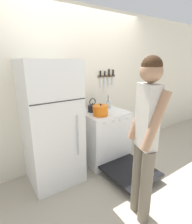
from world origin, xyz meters
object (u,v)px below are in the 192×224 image
at_px(dutch_oven_pot, 101,110).
at_px(utensil_jar, 108,105).
at_px(person, 146,134).
at_px(tea_kettle, 93,107).
at_px(stove_range, 105,137).
at_px(refrigerator, 52,124).

height_order(dutch_oven_pot, utensil_jar, utensil_jar).
height_order(utensil_jar, person, person).
distance_m(dutch_oven_pot, tea_kettle, 0.25).
height_order(stove_range, tea_kettle, tea_kettle).
xyz_separation_m(refrigerator, stove_range, (0.93, -0.02, -0.43)).
bearing_deg(stove_range, tea_kettle, 134.09).
bearing_deg(stove_range, refrigerator, 178.73).
bearing_deg(utensil_jar, stove_range, -138.08).
xyz_separation_m(tea_kettle, utensil_jar, (0.34, 0.01, 0.00)).
bearing_deg(dutch_oven_pot, person, -101.13).
bearing_deg(person, tea_kettle, 8.01).
bearing_deg(utensil_jar, tea_kettle, -178.87).
distance_m(refrigerator, dutch_oven_pot, 0.77).
height_order(refrigerator, utensil_jar, refrigerator).
xyz_separation_m(refrigerator, utensil_jar, (1.11, 0.15, 0.09)).
distance_m(refrigerator, person, 1.30).
bearing_deg(person, dutch_oven_pot, 6.53).
bearing_deg(utensil_jar, refrigerator, -172.48).
height_order(refrigerator, person, person).
xyz_separation_m(refrigerator, tea_kettle, (0.77, 0.14, 0.09)).
relative_size(stove_range, utensil_jar, 5.43).
distance_m(refrigerator, utensil_jar, 1.13).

